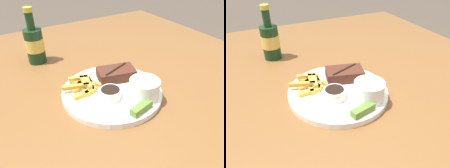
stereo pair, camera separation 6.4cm
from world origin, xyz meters
The scene contains 9 objects.
dining_table centered at (0.00, 0.00, 0.68)m, with size 1.34×1.43×0.74m.
dinner_plate centered at (0.00, 0.00, 0.75)m, with size 0.30×0.30×0.02m.
steak_portion centered at (0.05, 0.05, 0.78)m, with size 0.13×0.10×0.04m.
fries_pile centered at (-0.07, 0.06, 0.77)m, with size 0.12×0.10×0.02m.
coleslaw_cup centered at (0.06, -0.08, 0.79)m, with size 0.09×0.09×0.05m.
dipping_sauce_cup centered at (-0.03, -0.03, 0.78)m, with size 0.06×0.06×0.03m.
pickle_spear centered at (0.01, -0.12, 0.77)m, with size 0.07×0.04×0.02m.
fork_utensil centered at (-0.07, 0.02, 0.76)m, with size 0.13×0.05×0.00m.
beer_bottle centered at (-0.13, 0.33, 0.82)m, with size 0.07×0.07×0.21m.
Camera 1 is at (-0.28, -0.46, 1.14)m, focal length 35.00 mm.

